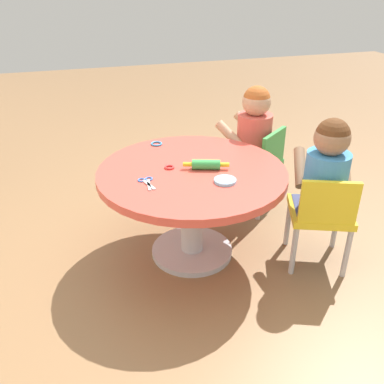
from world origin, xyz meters
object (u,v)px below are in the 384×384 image
at_px(child_chair_left, 321,214).
at_px(craft_scissors, 147,182).
at_px(seated_child_left, 327,169).
at_px(craft_table, 192,189).
at_px(child_chair_right, 257,164).
at_px(rolling_pin, 206,165).
at_px(seated_child_right, 254,128).

height_order(child_chair_left, craft_scissors, child_chair_left).
bearing_deg(seated_child_left, child_chair_left, 158.41).
bearing_deg(child_chair_left, craft_table, 65.38).
distance_m(child_chair_left, seated_child_left, 0.23).
bearing_deg(seated_child_left, child_chair_right, 6.86).
bearing_deg(craft_table, child_chair_right, -55.00).
relative_size(child_chair_right, rolling_pin, 2.38).
xyz_separation_m(child_chair_left, craft_scissors, (0.20, 0.84, 0.20)).
bearing_deg(craft_scissors, child_chair_right, -59.97).
relative_size(craft_table, seated_child_left, 1.86).
xyz_separation_m(craft_table, seated_child_left, (-0.24, -0.61, 0.14)).
height_order(child_chair_left, child_chair_right, same).
relative_size(craft_table, rolling_pin, 4.21).
height_order(seated_child_right, craft_scissors, seated_child_right).
distance_m(child_chair_left, rolling_pin, 0.63).
bearing_deg(child_chair_right, craft_scissors, 120.03).
height_order(craft_table, craft_scissors, craft_scissors).
height_order(rolling_pin, craft_scissors, rolling_pin).
bearing_deg(seated_child_right, craft_scissors, 122.55).
distance_m(craft_table, seated_child_left, 0.67).
bearing_deg(seated_child_right, child_chair_left, -173.00).
distance_m(seated_child_left, seated_child_right, 0.65).
bearing_deg(child_chair_right, craft_table, 125.00).
height_order(seated_child_left, child_chair_right, seated_child_left).
bearing_deg(child_chair_left, seated_child_right, 7.00).
xyz_separation_m(seated_child_right, rolling_pin, (-0.42, 0.44, -0.00)).
distance_m(child_chair_right, craft_scissors, 0.92).
bearing_deg(child_chair_right, child_chair_left, -174.81).
height_order(child_chair_left, seated_child_left, seated_child_left).
xyz_separation_m(child_chair_right, rolling_pin, (-0.39, 0.47, 0.23)).
height_order(seated_child_left, seated_child_right, same).
bearing_deg(craft_scissors, seated_child_left, -100.70).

